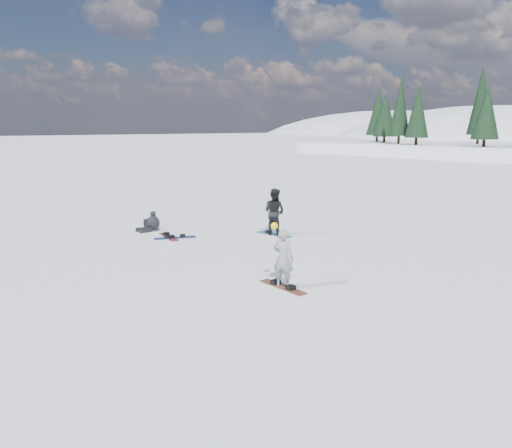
{
  "coord_description": "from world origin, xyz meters",
  "views": [
    {
      "loc": [
        11.3,
        -9.29,
        3.98
      ],
      "look_at": [
        0.25,
        0.29,
        1.1
      ],
      "focal_mm": 35.0,
      "sensor_mm": 36.0,
      "label": 1
    }
  ],
  "objects_px": {
    "gear_bag": "(149,223)",
    "snowboard_loose_b": "(169,237)",
    "snowboarder_woman": "(283,258)",
    "snowboarder_man": "(274,212)",
    "seated_rider": "(152,223)",
    "snowboard_loose_a": "(175,238)"
  },
  "relations": [
    {
      "from": "snowboard_loose_a",
      "to": "gear_bag",
      "type": "bearing_deg",
      "value": 108.7
    },
    {
      "from": "snowboarder_woman",
      "to": "snowboard_loose_b",
      "type": "bearing_deg",
      "value": -28.18
    },
    {
      "from": "seated_rider",
      "to": "gear_bag",
      "type": "relative_size",
      "value": 2.09
    },
    {
      "from": "gear_bag",
      "to": "snowboard_loose_a",
      "type": "relative_size",
      "value": 0.3
    },
    {
      "from": "snowboarder_woman",
      "to": "snowboarder_man",
      "type": "relative_size",
      "value": 0.95
    },
    {
      "from": "snowboarder_woman",
      "to": "seated_rider",
      "type": "height_order",
      "value": "snowboarder_woman"
    },
    {
      "from": "snowboarder_woman",
      "to": "snowboard_loose_a",
      "type": "distance_m",
      "value": 6.71
    },
    {
      "from": "seated_rider",
      "to": "snowboard_loose_a",
      "type": "xyz_separation_m",
      "value": [
        1.72,
        -0.06,
        -0.28
      ]
    },
    {
      "from": "snowboarder_man",
      "to": "gear_bag",
      "type": "distance_m",
      "value": 5.22
    },
    {
      "from": "snowboarder_woman",
      "to": "snowboarder_man",
      "type": "height_order",
      "value": "snowboarder_man"
    },
    {
      "from": "seated_rider",
      "to": "snowboarder_man",
      "type": "bearing_deg",
      "value": 48.8
    },
    {
      "from": "seated_rider",
      "to": "snowboard_loose_b",
      "type": "distance_m",
      "value": 1.47
    },
    {
      "from": "gear_bag",
      "to": "snowboard_loose_a",
      "type": "xyz_separation_m",
      "value": [
        2.42,
        -0.31,
        -0.14
      ]
    },
    {
      "from": "snowboarder_man",
      "to": "snowboard_loose_a",
      "type": "height_order",
      "value": "snowboarder_man"
    },
    {
      "from": "gear_bag",
      "to": "snowboard_loose_b",
      "type": "bearing_deg",
      "value": -10.51
    },
    {
      "from": "snowboard_loose_a",
      "to": "snowboarder_man",
      "type": "bearing_deg",
      "value": -6.07
    },
    {
      "from": "gear_bag",
      "to": "snowboard_loose_b",
      "type": "relative_size",
      "value": 0.3
    },
    {
      "from": "snowboarder_woman",
      "to": "gear_bag",
      "type": "bearing_deg",
      "value": -28.99
    },
    {
      "from": "snowboarder_man",
      "to": "snowboard_loose_b",
      "type": "distance_m",
      "value": 3.98
    },
    {
      "from": "seated_rider",
      "to": "gear_bag",
      "type": "distance_m",
      "value": 0.76
    },
    {
      "from": "snowboarder_woman",
      "to": "snowboard_loose_b",
      "type": "distance_m",
      "value": 6.97
    },
    {
      "from": "snowboarder_woman",
      "to": "snowboard_loose_b",
      "type": "relative_size",
      "value": 1.1
    }
  ]
}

